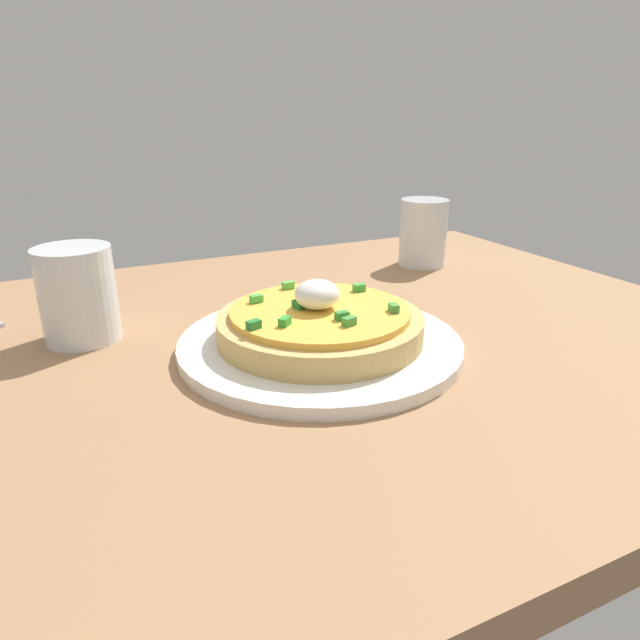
{
  "coord_description": "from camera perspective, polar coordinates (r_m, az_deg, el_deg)",
  "views": [
    {
      "loc": [
        -20.62,
        -52.92,
        27.17
      ],
      "look_at": [
        3.01,
        -4.11,
        6.59
      ],
      "focal_mm": 32.02,
      "sensor_mm": 36.0,
      "label": 1
    }
  ],
  "objects": [
    {
      "name": "pizza",
      "position": [
        0.58,
        -0.02,
        -0.29
      ],
      "size": [
        21.04,
        21.04,
        6.15
      ],
      "color": "tan",
      "rests_on": "plate"
    },
    {
      "name": "cup_near",
      "position": [
        0.65,
        -23.03,
        2.21
      ],
      "size": [
        7.88,
        7.88,
        10.14
      ],
      "color": "silver",
      "rests_on": "dining_table"
    },
    {
      "name": "plate",
      "position": [
        0.59,
        0.0,
        -2.4
      ],
      "size": [
        29.07,
        29.07,
        1.29
      ],
      "primitive_type": "cylinder",
      "color": "white",
      "rests_on": "dining_table"
    },
    {
      "name": "cup_far",
      "position": [
        0.91,
        10.24,
        8.2
      ],
      "size": [
        7.31,
        7.31,
        10.26
      ],
      "color": "silver",
      "rests_on": "dining_table"
    },
    {
      "name": "dining_table",
      "position": [
        0.62,
        -4.15,
        -3.48
      ],
      "size": [
        106.5,
        75.17,
        3.3
      ],
      "primitive_type": "cube",
      "color": "#A0744F",
      "rests_on": "ground"
    }
  ]
}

